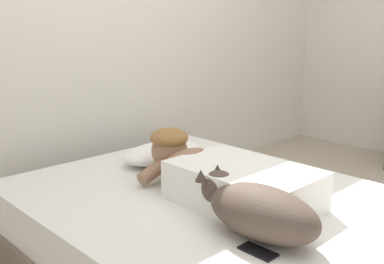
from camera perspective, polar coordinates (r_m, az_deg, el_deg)
The scene contains 7 objects.
back_wall at distance 3.07m, azimuth -11.03°, elevation 15.30°, with size 4.67×0.12×2.50m.
bed at distance 2.19m, azimuth 3.93°, elevation -12.85°, with size 1.51×2.09×0.35m.
pillow at distance 2.65m, azimuth -3.70°, elevation -2.62°, with size 0.52×0.32×0.11m, color white.
person_lying at distance 2.11m, azimuth 3.63°, elevation -5.48°, with size 0.43×0.92×0.27m.
dog at distance 1.76m, azimuth 8.18°, elevation -9.65°, with size 0.26×0.57×0.21m.
coffee_cup at distance 2.43m, azimuth 0.03°, elevation -4.56°, with size 0.12×0.09×0.07m.
cell_phone at distance 1.67m, azimuth 8.39°, elevation -14.79°, with size 0.07×0.14×0.01m, color black.
Camera 1 is at (-1.69, -1.01, 1.15)m, focal length 41.91 mm.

